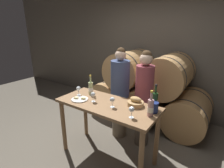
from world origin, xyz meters
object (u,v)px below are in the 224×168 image
object	(u,v)px
cheese_plate	(80,99)
wine_glass_right	(132,110)
wine_bottle_white	(91,88)
person_right	(144,99)
wine_bottle_red	(155,101)
wine_glass_far_left	(79,89)
wine_bottle_rose	(150,108)
wine_glass_center	(112,100)
blue_crock	(154,107)
tasting_table	(107,113)
person_left	(120,94)
wine_glass_left	(93,95)
bread_basket	(136,102)

from	to	relation	value
cheese_plate	wine_glass_right	world-z (taller)	wine_glass_right
wine_bottle_white	person_right	bearing A→B (deg)	33.59
wine_bottle_red	wine_glass_far_left	bearing A→B (deg)	-169.42
wine_bottle_red	wine_bottle_rose	distance (m)	0.22
wine_glass_center	blue_crock	bearing A→B (deg)	18.70
wine_bottle_rose	blue_crock	xyz separation A→B (m)	(0.00, 0.12, -0.04)
person_right	tasting_table	bearing A→B (deg)	-115.89
person_left	blue_crock	xyz separation A→B (m)	(0.79, -0.48, 0.15)
wine_glass_far_left	wine_glass_center	distance (m)	0.67
tasting_table	blue_crock	xyz separation A→B (m)	(0.64, 0.12, 0.22)
wine_glass_far_left	wine_glass_left	world-z (taller)	same
tasting_table	blue_crock	world-z (taller)	blue_crock
wine_bottle_red	wine_glass_left	distance (m)	0.85
wine_bottle_rose	wine_glass_far_left	bearing A→B (deg)	179.70
wine_bottle_white	wine_bottle_rose	distance (m)	1.05
tasting_table	wine_bottle_red	xyz separation A→B (m)	(0.60, 0.22, 0.26)
tasting_table	wine_glass_left	distance (m)	0.32
person_left	wine_glass_left	xyz separation A→B (m)	(-0.04, -0.65, 0.18)
wine_glass_center	wine_glass_right	distance (m)	0.36
tasting_table	wine_bottle_red	world-z (taller)	wine_bottle_red
wine_bottle_red	blue_crock	size ratio (longest dim) A/B	2.46
wine_bottle_red	blue_crock	distance (m)	0.11
person_left	bread_basket	size ratio (longest dim) A/B	7.36
wine_bottle_red	wine_glass_center	size ratio (longest dim) A/B	2.32
tasting_table	wine_bottle_white	bearing A→B (deg)	162.05
wine_bottle_white	wine_glass_far_left	world-z (taller)	wine_bottle_white
blue_crock	wine_glass_left	size ratio (longest dim) A/B	0.94
blue_crock	wine_glass_far_left	size ratio (longest dim) A/B	0.94
wine_bottle_red	blue_crock	world-z (taller)	wine_bottle_red
wine_bottle_red	wine_glass_far_left	size ratio (longest dim) A/B	2.32
wine_glass_right	wine_glass_far_left	bearing A→B (deg)	170.78
cheese_plate	wine_glass_far_left	distance (m)	0.21
wine_glass_center	wine_glass_far_left	bearing A→B (deg)	174.86
wine_bottle_white	tasting_table	bearing A→B (deg)	-17.95
wine_bottle_red	wine_glass_right	xyz separation A→B (m)	(-0.13, -0.38, -0.01)
blue_crock	wine_glass_center	distance (m)	0.54
wine_glass_left	wine_glass_right	distance (m)	0.68
cheese_plate	wine_glass_left	world-z (taller)	wine_glass_left
bread_basket	wine_glass_center	size ratio (longest dim) A/B	1.52
tasting_table	wine_bottle_white	world-z (taller)	wine_bottle_white
person_left	wine_glass_right	world-z (taller)	person_left
tasting_table	bread_basket	bearing A→B (deg)	22.96
person_right	wine_bottle_white	xyz separation A→B (m)	(-0.69, -0.46, 0.17)
wine_glass_center	wine_glass_right	size ratio (longest dim) A/B	1.00
blue_crock	bread_basket	world-z (taller)	blue_crock
tasting_table	person_right	distance (m)	0.66
wine_bottle_white	wine_glass_right	size ratio (longest dim) A/B	2.21
wine_glass_far_left	wine_glass_left	bearing A→B (deg)	-10.70
wine_glass_center	tasting_table	bearing A→B (deg)	156.43
wine_glass_center	wine_bottle_white	bearing A→B (deg)	160.66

